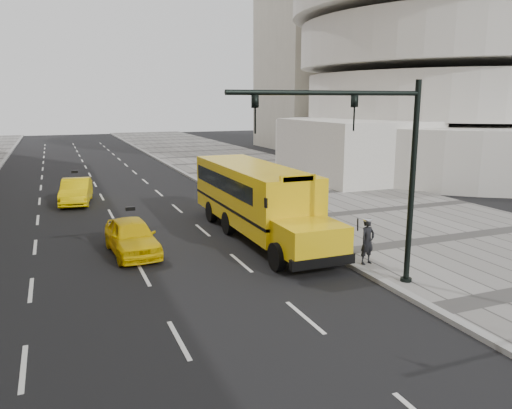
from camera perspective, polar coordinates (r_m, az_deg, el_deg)
name	(u,v)px	position (r m, az deg, el deg)	size (l,w,h in m)	color
ground	(147,236)	(22.31, -12.31, -3.52)	(140.00, 140.00, 0.00)	black
sidewalk_museum	(377,211)	(26.92, 13.69, -0.78)	(12.00, 140.00, 0.15)	gray
curb_museum	(273,222)	(23.97, 1.94, -1.99)	(0.30, 140.00, 0.15)	gray
guggenheim	(422,15)	(52.17, 18.41, 19.85)	(33.20, 42.20, 35.00)	silver
school_bus	(254,194)	(21.82, -0.18, 1.18)	(2.96, 11.56, 3.19)	yellow
taxi_near	(132,236)	(19.72, -14.02, -3.55)	(1.63, 4.04, 1.38)	yellow
taxi_far	(76,191)	(30.22, -19.87, 1.43)	(1.50, 4.30, 1.42)	yellow
pedestrian	(368,241)	(17.90, 12.63, -4.10)	(0.60, 0.40, 1.65)	black
traffic_signal	(375,160)	(15.05, 13.43, 4.98)	(6.18, 0.36, 6.40)	black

